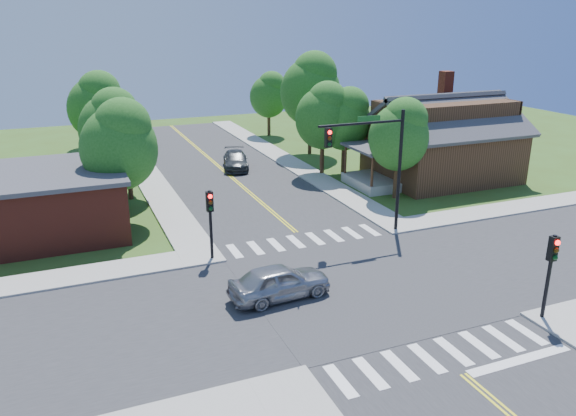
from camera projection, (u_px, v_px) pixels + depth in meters
name	position (u px, v px, depth m)	size (l,w,h in m)	color
ground	(359.00, 286.00, 26.45)	(100.00, 100.00, 0.00)	#385219
road_ns	(359.00, 286.00, 26.44)	(10.00, 90.00, 0.04)	#2D2D30
road_ew	(359.00, 286.00, 26.44)	(90.00, 10.00, 0.04)	#2D2D30
intersection_patch	(359.00, 286.00, 26.45)	(10.20, 10.20, 0.06)	#2D2D30
sidewalk_ne	(434.00, 172.00, 45.98)	(40.00, 40.00, 0.14)	#9E9B93
sidewalk_nw	(8.00, 222.00, 34.58)	(40.00, 40.00, 0.14)	#9E9B93
crosswalk_north	(305.00, 240.00, 31.86)	(8.85, 2.00, 0.01)	white
crosswalk_south	(440.00, 355.00, 21.00)	(8.85, 2.00, 0.01)	white
centerline	(359.00, 286.00, 26.43)	(0.30, 90.00, 0.01)	yellow
stop_bar	(519.00, 361.00, 20.69)	(4.60, 0.45, 0.09)	white
signal_mast_ne	(375.00, 154.00, 31.19)	(5.30, 0.42, 7.20)	black
signal_pole_se	(551.00, 262.00, 22.68)	(0.34, 0.42, 3.80)	black
signal_pole_nw	(210.00, 212.00, 28.46)	(0.34, 0.42, 3.80)	black
house_ne	(442.00, 137.00, 43.29)	(13.05, 8.80, 7.11)	#331F12
building_nw	(31.00, 203.00, 32.29)	(10.40, 8.40, 3.73)	maroon
tree_e_a	(400.00, 133.00, 38.03)	(4.15, 3.94, 7.05)	#382314
tree_e_b	(346.00, 117.00, 44.05)	(4.14, 3.93, 7.03)	#382314
tree_e_c	(311.00, 87.00, 50.35)	(5.50, 5.22, 9.35)	#382314
tree_e_d	(269.00, 94.00, 59.16)	(4.00, 3.80, 6.80)	#382314
tree_w_a	(120.00, 143.00, 33.00)	(4.54, 4.31, 7.72)	#382314
tree_w_b	(112.00, 125.00, 39.11)	(4.45, 4.23, 7.57)	#382314
tree_w_c	(98.00, 104.00, 46.20)	(4.73, 4.50, 8.05)	#382314
tree_w_d	(95.00, 103.00, 54.17)	(3.80, 3.61, 6.45)	#382314
tree_house	(324.00, 114.00, 43.88)	(4.39, 4.17, 7.47)	#382314
tree_bldg	(127.00, 138.00, 37.89)	(3.88, 3.68, 6.59)	#382314
car_silver	(280.00, 282.00, 25.09)	(4.75, 2.20, 1.58)	#9FA0A6
car_dgrey	(236.00, 161.00, 46.89)	(3.11, 5.19, 1.41)	#313536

